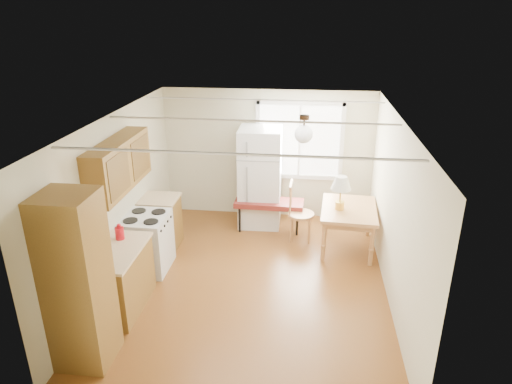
% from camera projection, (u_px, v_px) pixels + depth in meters
% --- Properties ---
extents(room_shell, '(4.60, 5.60, 2.62)m').
position_uv_depth(room_shell, '(251.00, 206.00, 6.49)').
color(room_shell, '#562E11').
rests_on(room_shell, ground).
extents(kitchen_run, '(0.65, 3.40, 2.20)m').
position_uv_depth(kitchen_run, '(121.00, 246.00, 6.25)').
color(kitchen_run, brown).
rests_on(kitchen_run, ground).
extents(window_unit, '(1.64, 0.05, 1.51)m').
position_uv_depth(window_unit, '(299.00, 141.00, 8.59)').
color(window_unit, white).
rests_on(window_unit, room_shell).
extents(pendant_light, '(0.26, 0.26, 0.40)m').
position_uv_depth(pendant_light, '(304.00, 133.00, 6.42)').
color(pendant_light, '#312116').
rests_on(pendant_light, room_shell).
extents(refrigerator, '(0.78, 0.81, 1.87)m').
position_uv_depth(refrigerator, '(260.00, 177.00, 8.53)').
color(refrigerator, silver).
rests_on(refrigerator, ground).
extents(bench, '(1.27, 0.50, 0.58)m').
position_uv_depth(bench, '(269.00, 204.00, 8.41)').
color(bench, maroon).
rests_on(bench, ground).
extents(dining_table, '(0.98, 1.26, 0.75)m').
position_uv_depth(dining_table, '(349.00, 213.00, 7.70)').
color(dining_table, '#A67040').
rests_on(dining_table, ground).
extents(chair, '(0.47, 0.47, 1.06)m').
position_uv_depth(chair, '(296.00, 207.00, 8.04)').
color(chair, '#A67040').
rests_on(chair, ground).
extents(table_lamp, '(0.33, 0.33, 0.58)m').
position_uv_depth(table_lamp, '(341.00, 186.00, 7.47)').
color(table_lamp, gold).
rests_on(table_lamp, dining_table).
extents(coffee_maker, '(0.26, 0.30, 0.38)m').
position_uv_depth(coffee_maker, '(97.00, 258.00, 5.55)').
color(coffee_maker, black).
rests_on(coffee_maker, kitchen_run).
extents(kettle, '(0.12, 0.12, 0.24)m').
position_uv_depth(kettle, '(120.00, 233.00, 6.28)').
color(kettle, red).
rests_on(kettle, kitchen_run).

